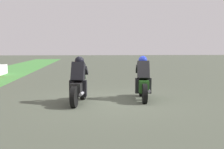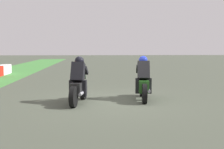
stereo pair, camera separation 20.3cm
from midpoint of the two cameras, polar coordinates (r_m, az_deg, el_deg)
ground_plane at (r=9.70m, az=-0.90°, el=-5.27°), size 120.00×120.00×0.00m
rider_lane_a at (r=9.92m, az=5.58°, el=-1.42°), size 2.04×0.57×1.51m
rider_lane_b at (r=9.30m, az=-7.20°, el=-1.89°), size 2.03×0.62×1.51m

